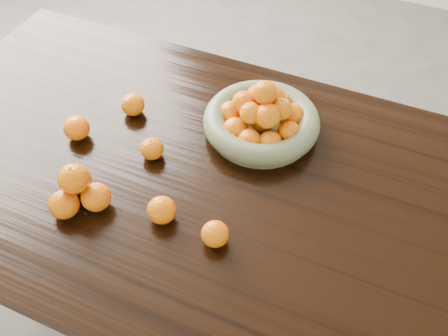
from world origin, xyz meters
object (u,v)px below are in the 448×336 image
at_px(loose_orange_0, 152,149).
at_px(dining_table, 235,207).
at_px(fruit_bowl, 262,119).
at_px(orange_pyramid, 78,190).

bearing_deg(loose_orange_0, dining_table, -1.23).
distance_m(fruit_bowl, orange_pyramid, 0.53).
xyz_separation_m(dining_table, loose_orange_0, (-0.25, 0.01, 0.12)).
relative_size(orange_pyramid, loose_orange_0, 2.37).
xyz_separation_m(dining_table, orange_pyramid, (-0.33, -0.21, 0.14)).
bearing_deg(dining_table, fruit_bowl, 93.67).
bearing_deg(orange_pyramid, fruit_bowl, 52.95).
relative_size(fruit_bowl, orange_pyramid, 2.18).
bearing_deg(fruit_bowl, loose_orange_0, -137.81).
bearing_deg(loose_orange_0, fruit_bowl, 42.19).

